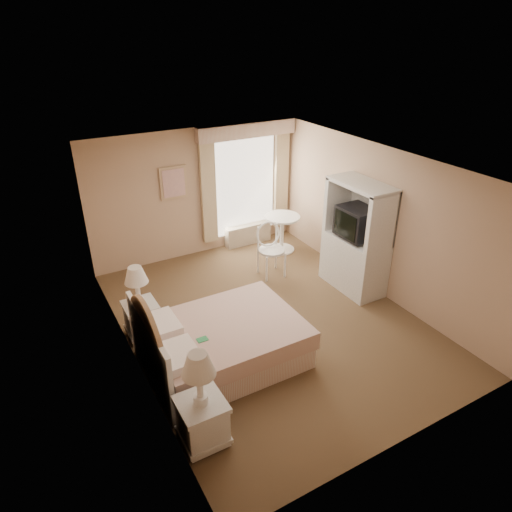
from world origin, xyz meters
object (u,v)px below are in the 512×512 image
bed (218,343)px  round_table (282,228)px  cafe_chair (270,245)px  nightstand_far (141,311)px  nightstand_near (202,411)px  armoire (356,246)px

bed → round_table: bearing=44.0°
round_table → cafe_chair: (-0.71, -0.71, 0.08)m
nightstand_far → round_table: size_ratio=1.51×
bed → nightstand_far: size_ratio=1.83×
bed → cafe_chair: size_ratio=2.09×
nightstand_near → round_table: nightstand_near is taller
cafe_chair → round_table: bearing=50.3°
nightstand_near → nightstand_far: (-0.00, 2.25, -0.03)m
nightstand_far → round_table: 3.61m
nightstand_far → round_table: bearing=22.6°
nightstand_far → armoire: armoire is taller
bed → round_table: bed is taller
bed → nightstand_near: bed is taller
nightstand_far → armoire: 3.70m
nightstand_near → cafe_chair: (2.63, 2.93, 0.12)m
bed → cafe_chair: bearing=43.6°
nightstand_far → cafe_chair: (2.63, 0.68, 0.15)m
nightstand_near → nightstand_far: size_ratio=1.07×
cafe_chair → armoire: 1.54m
bed → round_table: 3.64m
cafe_chair → bed: bearing=-131.2°
bed → cafe_chair: 2.65m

